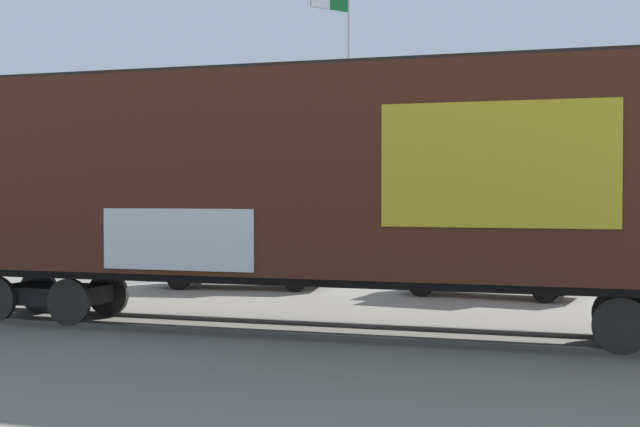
{
  "coord_description": "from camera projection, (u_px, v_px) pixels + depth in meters",
  "views": [
    {
      "loc": [
        3.96,
        -15.3,
        2.59
      ],
      "look_at": [
        -2.08,
        2.36,
        2.15
      ],
      "focal_mm": 49.01,
      "sensor_mm": 36.0,
      "label": 1
    }
  ],
  "objects": [
    {
      "name": "ground_plane",
      "position": [
        386.0,
        336.0,
        15.81
      ],
      "size": [
        260.0,
        260.0,
        0.0
      ],
      "primitive_type": "plane",
      "color": "slate"
    },
    {
      "name": "track",
      "position": [
        132.0,
        321.0,
        17.39
      ],
      "size": [
        60.02,
        3.54,
        0.08
      ],
      "color": "#4C4742",
      "rests_on": "ground_plane"
    },
    {
      "name": "freight_car",
      "position": [
        330.0,
        177.0,
        16.09
      ],
      "size": [
        17.15,
        3.19,
        5.01
      ],
      "color": "#472316",
      "rests_on": "ground_plane"
    },
    {
      "name": "flagpole",
      "position": [
        341.0,
        77.0,
        30.15
      ],
      "size": [
        1.05,
        1.41,
        10.11
      ],
      "color": "silver",
      "rests_on": "ground_plane"
    },
    {
      "name": "hillside",
      "position": [
        577.0,
        164.0,
        88.83
      ],
      "size": [
        142.77,
        37.64,
        15.86
      ],
      "color": "gray",
      "rests_on": "ground_plane"
    },
    {
      "name": "parked_car_silver",
      "position": [
        242.0,
        257.0,
        23.88
      ],
      "size": [
        4.88,
        2.56,
        1.65
      ],
      "color": "#B7BABF",
      "rests_on": "ground_plane"
    },
    {
      "name": "parked_car_white",
      "position": [
        488.0,
        261.0,
        21.91
      ],
      "size": [
        4.68,
        2.31,
        1.75
      ],
      "color": "silver",
      "rests_on": "ground_plane"
    }
  ]
}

